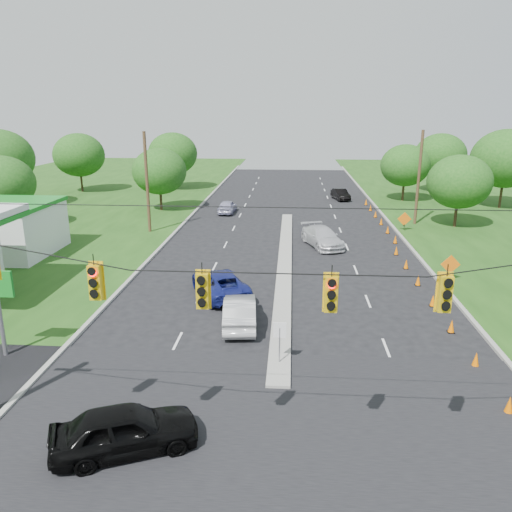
{
  "coord_description": "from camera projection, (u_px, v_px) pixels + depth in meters",
  "views": [
    {
      "loc": [
        0.38,
        -13.72,
        10.84
      ],
      "look_at": [
        -1.56,
        13.46,
        2.8
      ],
      "focal_mm": 35.0,
      "sensor_mm": 36.0,
      "label": 1
    }
  ],
  "objects": [
    {
      "name": "white_sedan",
      "position": [
        240.0,
        311.0,
        25.85
      ],
      "size": [
        2.06,
        4.82,
        1.55
      ],
      "primitive_type": "imported",
      "rotation": [
        0.0,
        0.0,
        3.23
      ],
      "color": "#B5B5B5",
      "rests_on": "ground"
    },
    {
      "name": "work_sign_2",
      "position": [
        404.0,
        220.0,
        45.79
      ],
      "size": [
        1.27,
        0.58,
        1.37
      ],
      "color": "black",
      "rests_on": "ground"
    },
    {
      "name": "cone_4",
      "position": [
        418.0,
        280.0,
        31.8
      ],
      "size": [
        0.32,
        0.32,
        0.7
      ],
      "primitive_type": "cone",
      "color": "#FF6E00",
      "rests_on": "ground"
    },
    {
      "name": "blue_pickup",
      "position": [
        220.0,
        283.0,
        30.08
      ],
      "size": [
        4.56,
        5.99,
        1.51
      ],
      "primitive_type": "imported",
      "rotation": [
        0.0,
        0.0,
        3.58
      ],
      "color": "navy",
      "rests_on": "ground"
    },
    {
      "name": "silver_car_oncoming",
      "position": [
        227.0,
        207.0,
        53.94
      ],
      "size": [
        1.86,
        4.22,
        1.41
      ],
      "primitive_type": "imported",
      "rotation": [
        0.0,
        0.0,
        3.1
      ],
      "color": "#A3A2C1",
      "rests_on": "ground"
    },
    {
      "name": "cone_9",
      "position": [
        381.0,
        221.0,
        48.5
      ],
      "size": [
        0.32,
        0.32,
        0.7
      ],
      "primitive_type": "cone",
      "color": "#FF6E00",
      "rests_on": "ground"
    },
    {
      "name": "cone_8",
      "position": [
        388.0,
        230.0,
        45.15
      ],
      "size": [
        0.32,
        0.32,
        0.7
      ],
      "primitive_type": "cone",
      "color": "#FF6E00",
      "rests_on": "ground"
    },
    {
      "name": "utility_pole_far_right",
      "position": [
        419.0,
        178.0,
        47.57
      ],
      "size": [
        0.28,
        0.28,
        9.0
      ],
      "primitive_type": "cylinder",
      "color": "#422D1C",
      "rests_on": "ground"
    },
    {
      "name": "cone_6",
      "position": [
        396.0,
        251.0,
        38.49
      ],
      "size": [
        0.32,
        0.32,
        0.7
      ],
      "primitive_type": "cone",
      "color": "#FF6E00",
      "rests_on": "ground"
    },
    {
      "name": "cone_0",
      "position": [
        509.0,
        405.0,
        18.4
      ],
      "size": [
        0.32,
        0.32,
        0.7
      ],
      "primitive_type": "cone",
      "color": "#FF6E00",
      "rests_on": "ground"
    },
    {
      "name": "tree_9",
      "position": [
        459.0,
        182.0,
        46.43
      ],
      "size": [
        5.88,
        5.88,
        6.86
      ],
      "color": "black",
      "rests_on": "ground"
    },
    {
      "name": "cone_3",
      "position": [
        433.0,
        300.0,
        28.45
      ],
      "size": [
        0.32,
        0.32,
        0.7
      ],
      "primitive_type": "cone",
      "color": "#FF6E00",
      "rests_on": "ground"
    },
    {
      "name": "tree_5",
      "position": [
        159.0,
        171.0,
        54.21
      ],
      "size": [
        5.88,
        5.88,
        6.86
      ],
      "color": "black",
      "rests_on": "ground"
    },
    {
      "name": "cone_10",
      "position": [
        376.0,
        214.0,
        51.85
      ],
      "size": [
        0.32,
        0.32,
        0.7
      ],
      "primitive_type": "cone",
      "color": "#FF6E00",
      "rests_on": "ground"
    },
    {
      "name": "cone_12",
      "position": [
        366.0,
        202.0,
        58.54
      ],
      "size": [
        0.32,
        0.32,
        0.7
      ],
      "primitive_type": "cone",
      "color": "#FF6E00",
      "rests_on": "ground"
    },
    {
      "name": "utility_pole_far_left",
      "position": [
        147.0,
        183.0,
        44.5
      ],
      "size": [
        0.28,
        0.28,
        9.0
      ],
      "primitive_type": "cylinder",
      "color": "#422D1C",
      "rests_on": "ground"
    },
    {
      "name": "cross_street",
      "position": [
        274.0,
        456.0,
        16.22
      ],
      "size": [
        160.0,
        14.0,
        0.02
      ],
      "primitive_type": "cube",
      "color": "black",
      "rests_on": "ground"
    },
    {
      "name": "curb_left",
      "position": [
        176.0,
        232.0,
        45.61
      ],
      "size": [
        0.25,
        110.0,
        0.16
      ],
      "primitive_type": "cube",
      "color": "gray",
      "rests_on": "ground"
    },
    {
      "name": "tree_12",
      "position": [
        405.0,
        165.0,
        59.95
      ],
      "size": [
        5.88,
        5.88,
        6.86
      ],
      "color": "black",
      "rests_on": "ground"
    },
    {
      "name": "tree_2",
      "position": [
        2.0,
        183.0,
        45.46
      ],
      "size": [
        5.88,
        5.88,
        6.86
      ],
      "color": "black",
      "rests_on": "ground"
    },
    {
      "name": "tree_11",
      "position": [
        440.0,
        155.0,
        66.07
      ],
      "size": [
        6.72,
        6.72,
        7.84
      ],
      "color": "black",
      "rests_on": "ground"
    },
    {
      "name": "ground",
      "position": [
        274.0,
        456.0,
        16.22
      ],
      "size": [
        160.0,
        160.0,
        0.0
      ],
      "primitive_type": "plane",
      "color": "black",
      "rests_on": "ground"
    },
    {
      "name": "median",
      "position": [
        285.0,
        264.0,
        36.31
      ],
      "size": [
        1.0,
        34.0,
        0.18
      ],
      "primitive_type": "cube",
      "color": "gray",
      "rests_on": "ground"
    },
    {
      "name": "signal_span",
      "position": [
        273.0,
        329.0,
        13.86
      ],
      "size": [
        25.6,
        0.32,
        9.0
      ],
      "color": "#422D1C",
      "rests_on": "ground"
    },
    {
      "name": "work_sign_1",
      "position": [
        450.0,
        265.0,
        32.39
      ],
      "size": [
        1.27,
        0.58,
        1.37
      ],
      "color": "black",
      "rests_on": "ground"
    },
    {
      "name": "cone_11",
      "position": [
        371.0,
        208.0,
        55.19
      ],
      "size": [
        0.32,
        0.32,
        0.7
      ],
      "primitive_type": "cone",
      "color": "#FF6E00",
      "rests_on": "ground"
    },
    {
      "name": "cone_2",
      "position": [
        452.0,
        326.0,
        25.1
      ],
      "size": [
        0.32,
        0.32,
        0.7
      ],
      "primitive_type": "cone",
      "color": "#FF6E00",
      "rests_on": "ground"
    },
    {
      "name": "median_sign",
      "position": [
        280.0,
        335.0,
        21.54
      ],
      "size": [
        0.55,
        0.06,
        2.05
      ],
      "color": "gray",
      "rests_on": "ground"
    },
    {
      "name": "curb_right",
      "position": [
        400.0,
        236.0,
        44.23
      ],
      "size": [
        0.25,
        110.0,
        0.16
      ],
      "primitive_type": "cube",
      "color": "gray",
      "rests_on": "ground"
    },
    {
      "name": "black_sedan",
      "position": [
        125.0,
        429.0,
        16.26
      ],
      "size": [
        5.11,
        3.57,
        1.61
      ],
      "primitive_type": "imported",
      "rotation": [
        0.0,
        0.0,
        1.96
      ],
      "color": "black",
      "rests_on": "ground"
    },
    {
      "name": "cone_1",
      "position": [
        476.0,
        359.0,
        21.75
      ],
      "size": [
        0.32,
        0.32,
        0.7
      ],
      "primitive_type": "cone",
      "color": "#FF6E00",
      "rests_on": "ground"
    },
    {
      "name": "cone_5",
      "position": [
        406.0,
        264.0,
        35.15
      ],
      "size": [
        0.32,
        0.32,
        0.7
      ],
      "primitive_type": "cone",
      "color": "#FF6E00",
      "rests_on": "ground"
    },
    {
      "name": "tree_6",
      "position": [
        173.0,
        154.0,
        68.52
      ],
      "size": [
        6.72,
        6.72,
        7.84
      ],
      "color": "black",
      "rests_on": "ground"
    },
    {
      "name": "cone_7",
      "position": [
        395.0,
        239.0,
        41.8
      ],
      "size": [
        0.32,
        0.32,
        0.7
      ],
      "primitive_type": "cone",
      "color": "#FF6E00",
      "rests_on": "ground"
    },
    {
      "name": "tree_10",
      "position": [
        506.0,
        159.0,
        55.1
      ],
      "size": [
        7.56,
        7.56,
        8.82
      ],
      "color": "black",
      "rests_on": "ground"
    },
    {
      "name": "silver_car_far",
      "position": [
        322.0,
        237.0,
        40.81
      ],
      "size": [
        3.83,
        5.84,
        1.57
      ],
      "primitive_type": "imported",
      "rotation": [
        0.0,
        0.0,
        0.33
      ],
      "color": "silver",
      "rests_on": "ground"
    },
    {
      "name": "tree_4",
      "position": [
        79.0,
        155.0,
        66.47
      ],
      "size": [
        6.72,
        6.72,
        7.84
      ],
      "color": "black",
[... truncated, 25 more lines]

